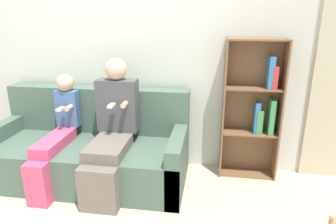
{
  "coord_description": "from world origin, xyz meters",
  "views": [
    {
      "loc": [
        1.07,
        -2.19,
        1.69
      ],
      "look_at": [
        0.64,
        0.61,
        0.77
      ],
      "focal_mm": 32.0,
      "sensor_mm": 36.0,
      "label": 1
    }
  ],
  "objects": [
    {
      "name": "adult_seated",
      "position": [
        0.11,
        0.46,
        0.66
      ],
      "size": [
        0.41,
        0.83,
        1.28
      ],
      "color": "#70665B",
      "rests_on": "ground_plane"
    },
    {
      "name": "back_wall",
      "position": [
        0.0,
        1.04,
        1.27
      ],
      "size": [
        10.0,
        0.06,
        2.55
      ],
      "color": "silver",
      "rests_on": "ground_plane"
    },
    {
      "name": "ground_plane",
      "position": [
        0.0,
        0.0,
        0.0
      ],
      "size": [
        14.0,
        14.0,
        0.0
      ],
      "primitive_type": "plane",
      "color": "beige"
    },
    {
      "name": "child_seated",
      "position": [
        -0.47,
        0.41,
        0.55
      ],
      "size": [
        0.24,
        0.85,
        1.1
      ],
      "color": "#DB4C75",
      "rests_on": "ground_plane"
    },
    {
      "name": "couch",
      "position": [
        -0.19,
        0.57,
        0.3
      ],
      "size": [
        2.05,
        0.91,
        0.93
      ],
      "color": "#4C6656",
      "rests_on": "ground_plane"
    },
    {
      "name": "bookshelf",
      "position": [
        1.52,
        0.91,
        0.76
      ],
      "size": [
        0.59,
        0.25,
        1.47
      ],
      "color": "brown",
      "rests_on": "ground_plane"
    }
  ]
}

